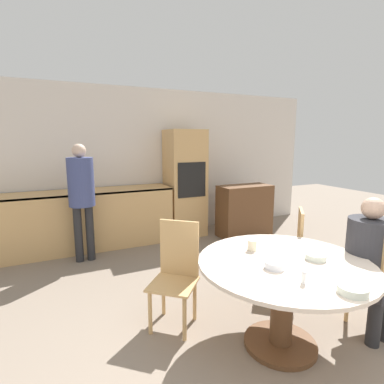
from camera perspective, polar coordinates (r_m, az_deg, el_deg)
The scene contains 14 objects.
wall_back at distance 5.41m, azimuth -9.89°, elevation 5.38°, with size 7.10×0.05×2.60m.
kitchen_counter at distance 5.02m, azimuth -21.56°, elevation -5.02°, with size 3.06×0.60×0.93m.
oven_unit at distance 5.37m, azimuth -1.35°, elevation 1.69°, with size 0.64×0.59×1.89m.
sideboard at distance 5.47m, azimuth 9.94°, elevation -3.51°, with size 0.95×0.45×0.92m.
dining_table at distance 2.66m, azimuth 16.97°, elevation -16.80°, with size 1.39×1.39×0.75m.
chair_far_left at distance 2.89m, azimuth -2.98°, elevation -14.32°, with size 0.56×0.56×0.97m.
chair_far_right at distance 3.55m, azimuth 18.31°, elevation -10.11°, with size 0.56×0.56×0.97m.
person_seated at distance 3.05m, azimuth 30.90°, elevation -10.81°, with size 0.37×0.44×1.24m.
person_standing at distance 4.42m, azimuth -20.31°, elevation 0.37°, with size 0.35×0.35×1.66m.
cup at distance 2.72m, azimuth 11.38°, elevation -9.91°, with size 0.08×0.08×0.09m.
bowl_near at distance 2.23m, azimuth 28.29°, elevation -16.08°, with size 0.19×0.19×0.05m.
bowl_centre at distance 2.41m, azimuth 15.50°, elevation -13.23°, with size 0.15×0.15×0.05m.
bowl_far at distance 2.68m, azimuth 22.53°, elevation -11.32°, with size 0.17×0.17×0.05m.
salt_shaker at distance 2.23m, azimuth 20.55°, elevation -14.97°, with size 0.03×0.03×0.09m.
Camera 1 is at (-1.41, -0.49, 1.71)m, focal length 28.00 mm.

